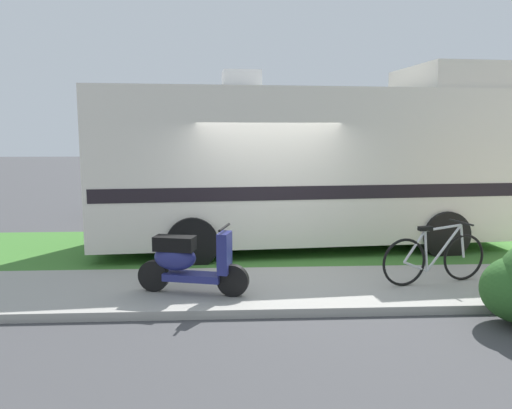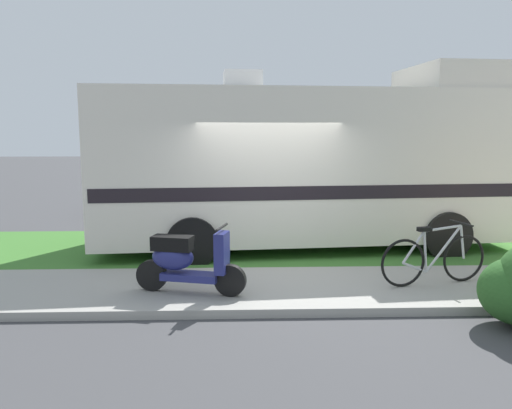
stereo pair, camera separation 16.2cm
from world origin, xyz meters
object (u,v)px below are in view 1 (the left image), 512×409
Objects in this scene: pickup_truck_near at (243,180)px; pickup_truck_far at (384,171)px; bicycle at (435,257)px; scooter at (188,261)px; motorhome_rv at (308,164)px.

pickup_truck_near reaches higher than pickup_truck_far.
bicycle is 0.29× the size of pickup_truck_near.
scooter is 12.70m from pickup_truck_far.
bicycle is 7.85m from pickup_truck_near.
bicycle is 11.12m from pickup_truck_far.
bicycle is at bearing -61.96° from motorhome_rv.
motorhome_rv is 1.40× the size of pickup_truck_far.
motorhome_rv is at bearing -76.05° from pickup_truck_near.
motorhome_rv is 1.38× the size of pickup_truck_near.
pickup_truck_far is (5.18, 3.43, -0.03)m from pickup_truck_near.
motorhome_rv is 3.89m from scooter.
scooter is at bearing -97.21° from pickup_truck_near.
motorhome_rv reaches higher than scooter.
pickup_truck_far is at bearing 76.69° from bicycle.
scooter is 0.27× the size of pickup_truck_far.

